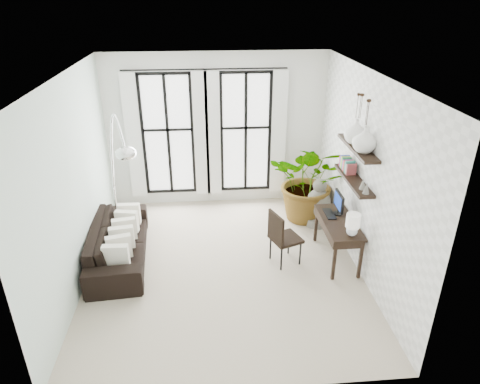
{
  "coord_description": "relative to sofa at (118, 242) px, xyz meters",
  "views": [
    {
      "loc": [
        -0.24,
        -6.02,
        4.31
      ],
      "look_at": [
        0.3,
        0.3,
        1.25
      ],
      "focal_mm": 32.0,
      "sensor_mm": 36.0,
      "label": 1
    }
  ],
  "objects": [
    {
      "name": "wall_right",
      "position": [
        4.05,
        -0.4,
        1.27
      ],
      "size": [
        0.0,
        5.0,
        5.0
      ],
      "primitive_type": "plane",
      "rotation": [
        1.57,
        0.0,
        -1.57
      ],
      "color": "white",
      "rests_on": "floor"
    },
    {
      "name": "floor",
      "position": [
        1.8,
        -0.4,
        -0.33
      ],
      "size": [
        5.0,
        5.0,
        0.0
      ],
      "primitive_type": "plane",
      "color": "#BFAE97",
      "rests_on": "ground"
    },
    {
      "name": "wall_shelves",
      "position": [
        3.91,
        -0.29,
        1.39
      ],
      "size": [
        0.25,
        1.3,
        0.6
      ],
      "color": "black",
      "rests_on": "wall_right"
    },
    {
      "name": "throw_pillows",
      "position": [
        0.1,
        -0.0,
        0.17
      ],
      "size": [
        0.4,
        1.52,
        0.4
      ],
      "color": "white",
      "rests_on": "sofa"
    },
    {
      "name": "sofa",
      "position": [
        0.0,
        0.0,
        0.0
      ],
      "size": [
        1.07,
        2.35,
        0.67
      ],
      "primitive_type": "imported",
      "rotation": [
        0.0,
        0.0,
        1.65
      ],
      "color": "black",
      "rests_on": "floor"
    },
    {
      "name": "desk",
      "position": [
        3.75,
        -0.38,
        0.37
      ],
      "size": [
        0.54,
        1.27,
        1.14
      ],
      "color": "black",
      "rests_on": "floor"
    },
    {
      "name": "wall_back",
      "position": [
        1.8,
        2.1,
        1.27
      ],
      "size": [
        4.5,
        0.0,
        4.5
      ],
      "primitive_type": "plane",
      "rotation": [
        1.57,
        0.0,
        0.0
      ],
      "color": "white",
      "rests_on": "floor"
    },
    {
      "name": "desk_chair",
      "position": [
        2.77,
        -0.38,
        0.22
      ],
      "size": [
        0.6,
        0.6,
        0.98
      ],
      "rotation": [
        0.0,
        0.0,
        0.37
      ],
      "color": "black",
      "rests_on": "floor"
    },
    {
      "name": "buddha",
      "position": [
        3.74,
        0.92,
        0.07
      ],
      "size": [
        0.54,
        0.54,
        0.97
      ],
      "color": "gray",
      "rests_on": "floor"
    },
    {
      "name": "wall_left",
      "position": [
        -0.45,
        -0.4,
        1.27
      ],
      "size": [
        0.0,
        5.0,
        5.0
      ],
      "primitive_type": "plane",
      "rotation": [
        1.57,
        0.0,
        1.57
      ],
      "color": "silver",
      "rests_on": "floor"
    },
    {
      "name": "plant",
      "position": [
        3.59,
        1.14,
        0.5
      ],
      "size": [
        1.9,
        1.79,
        1.67
      ],
      "primitive_type": "imported",
      "rotation": [
        0.0,
        0.0,
        -0.4
      ],
      "color": "#2D7228",
      "rests_on": "floor"
    },
    {
      "name": "ceiling",
      "position": [
        1.8,
        -0.4,
        2.87
      ],
      "size": [
        5.0,
        5.0,
        0.0
      ],
      "primitive_type": "plane",
      "color": "white",
      "rests_on": "wall_back"
    },
    {
      "name": "vase_b",
      "position": [
        3.91,
        -0.18,
        1.93
      ],
      "size": [
        0.37,
        0.37,
        0.38
      ],
      "primitive_type": "imported",
      "color": "white",
      "rests_on": "shelf_upper"
    },
    {
      "name": "vase_a",
      "position": [
        3.91,
        -0.58,
        1.93
      ],
      "size": [
        0.37,
        0.37,
        0.38
      ],
      "primitive_type": "imported",
      "color": "white",
      "rests_on": "shelf_upper"
    },
    {
      "name": "windows",
      "position": [
        1.6,
        2.03,
        1.23
      ],
      "size": [
        3.26,
        0.13,
        2.65
      ],
      "color": "white",
      "rests_on": "wall_back"
    },
    {
      "name": "arc_lamp",
      "position": [
        0.1,
        0.34,
        1.55
      ],
      "size": [
        0.75,
        0.95,
        2.51
      ],
      "color": "silver",
      "rests_on": "floor"
    }
  ]
}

